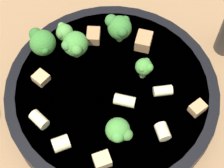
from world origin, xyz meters
TOP-DOWN VIEW (x-y plane):
  - ground_plane at (0.00, 0.00)m, footprint 2.00×2.00m
  - pasta_bowl at (0.00, 0.00)m, footprint 0.29×0.29m
  - broccoli_floret_0 at (0.00, -0.05)m, footprint 0.02×0.02m
  - broccoli_floret_1 at (0.09, 0.07)m, footprint 0.04×0.04m
  - broccoli_floret_2 at (0.10, 0.04)m, footprint 0.03×0.02m
  - broccoli_floret_3 at (0.08, -0.04)m, footprint 0.04×0.04m
  - broccoli_floret_4 at (0.07, 0.03)m, footprint 0.04×0.04m
  - broccoli_floret_5 at (-0.07, 0.02)m, footprint 0.03×0.03m
  - rigatoni_0 at (-0.03, -0.06)m, footprint 0.02×0.03m
  - rigatoni_1 at (-0.03, -0.01)m, footprint 0.03×0.03m
  - rigatoni_2 at (-0.08, -0.04)m, footprint 0.02×0.02m
  - rigatoni_3 at (-0.06, 0.09)m, footprint 0.02×0.02m
  - rigatoni_4 at (-0.02, 0.10)m, footprint 0.03×0.02m
  - chicken_chunk_0 at (-0.07, -0.10)m, footprint 0.02×0.02m
  - chicken_chunk_1 at (0.04, 0.09)m, footprint 0.03×0.03m
  - chicken_chunk_2 at (-0.10, 0.04)m, footprint 0.02×0.02m
  - chicken_chunk_3 at (0.05, -0.07)m, footprint 0.03×0.03m
  - chicken_chunk_4 at (0.09, -0.00)m, footprint 0.03×0.03m

SIDE VIEW (x-z plane):
  - ground_plane at x=0.00m, z-range 0.00..0.00m
  - pasta_bowl at x=0.00m, z-range 0.00..0.04m
  - chicken_chunk_1 at x=0.04m, z-range 0.04..0.05m
  - chicken_chunk_0 at x=-0.07m, z-range 0.04..0.05m
  - rigatoni_0 at x=-0.03m, z-range 0.04..0.05m
  - chicken_chunk_2 at x=-0.10m, z-range 0.04..0.05m
  - chicken_chunk_4 at x=0.09m, z-range 0.04..0.06m
  - rigatoni_1 at x=-0.03m, z-range 0.04..0.06m
  - rigatoni_4 at x=-0.02m, z-range 0.04..0.06m
  - rigatoni_2 at x=-0.08m, z-range 0.04..0.06m
  - rigatoni_3 at x=-0.06m, z-range 0.04..0.06m
  - chicken_chunk_3 at x=0.05m, z-range 0.04..0.06m
  - broccoli_floret_2 at x=0.10m, z-range 0.04..0.07m
  - broccoli_floret_0 at x=0.00m, z-range 0.05..0.08m
  - broccoli_floret_5 at x=-0.07m, z-range 0.04..0.08m
  - broccoli_floret_1 at x=0.09m, z-range 0.04..0.09m
  - broccoli_floret_4 at x=0.07m, z-range 0.05..0.09m
  - broccoli_floret_3 at x=0.08m, z-range 0.05..0.09m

